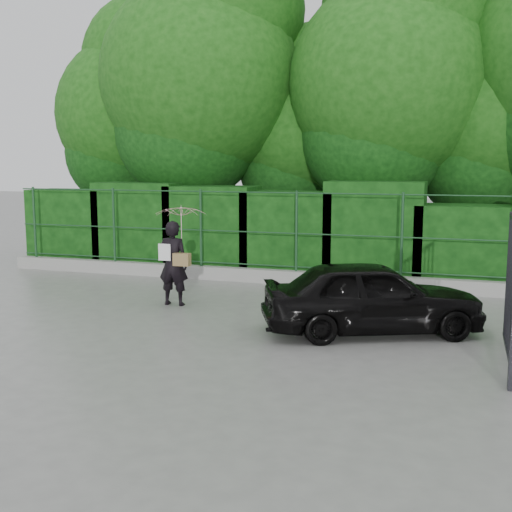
% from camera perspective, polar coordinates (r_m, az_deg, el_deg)
% --- Properties ---
extents(ground, '(80.00, 80.00, 0.00)m').
position_cam_1_polar(ground, '(10.42, -4.88, -6.87)').
color(ground, gray).
extents(kerb, '(14.00, 0.25, 0.30)m').
position_cam_1_polar(kerb, '(14.53, 2.05, -1.86)').
color(kerb, '#9E9E99').
rests_on(kerb, ground).
extents(fence, '(14.13, 0.06, 1.80)m').
position_cam_1_polar(fence, '(14.32, 2.92, 2.23)').
color(fence, '#1B4423').
rests_on(fence, kerb).
extents(hedge, '(14.20, 1.20, 2.29)m').
position_cam_1_polar(hedge, '(15.38, 2.79, 2.06)').
color(hedge, black).
rests_on(hedge, ground).
extents(trees, '(17.10, 6.15, 8.08)m').
position_cam_1_polar(trees, '(17.31, 8.95, 14.55)').
color(trees, black).
rests_on(trees, ground).
extents(woman, '(0.96, 0.97, 1.92)m').
position_cam_1_polar(woman, '(12.27, -6.91, 1.47)').
color(woman, black).
rests_on(woman, ground).
extents(car, '(3.77, 2.69, 1.19)m').
position_cam_1_polar(car, '(10.45, 10.27, -3.56)').
color(car, black).
rests_on(car, ground).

